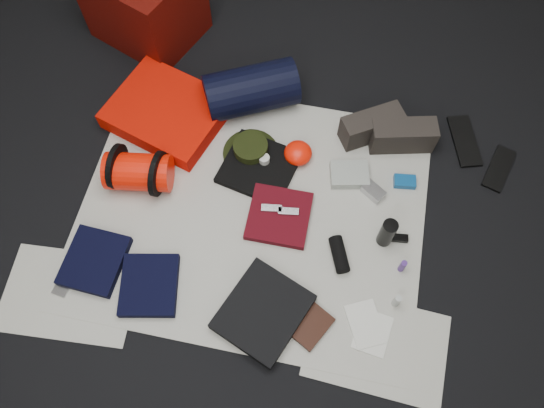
% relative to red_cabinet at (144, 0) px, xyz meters
% --- Properties ---
extents(floor, '(4.50, 4.50, 0.02)m').
position_rel_red_cabinet_xyz_m(floor, '(0.80, -0.99, -0.23)').
color(floor, black).
rests_on(floor, ground).
extents(newspaper_mat, '(1.60, 1.30, 0.01)m').
position_rel_red_cabinet_xyz_m(newspaper_mat, '(0.80, -0.99, -0.21)').
color(newspaper_mat, silver).
rests_on(newspaper_mat, floor).
extents(newspaper_sheet_front_left, '(0.61, 0.44, 0.00)m').
position_rel_red_cabinet_xyz_m(newspaper_sheet_front_left, '(0.10, -1.54, -0.22)').
color(newspaper_sheet_front_left, silver).
rests_on(newspaper_sheet_front_left, floor).
extents(newspaper_sheet_front_right, '(0.60, 0.43, 0.00)m').
position_rel_red_cabinet_xyz_m(newspaper_sheet_front_right, '(1.45, -1.49, -0.22)').
color(newspaper_sheet_front_right, silver).
rests_on(newspaper_sheet_front_right, floor).
extents(red_cabinet, '(0.65, 0.60, 0.43)m').
position_rel_red_cabinet_xyz_m(red_cabinet, '(0.00, 0.00, 0.00)').
color(red_cabinet, '#500A05').
rests_on(red_cabinet, floor).
extents(sleeping_pad, '(0.65, 0.59, 0.10)m').
position_rel_red_cabinet_xyz_m(sleeping_pad, '(0.26, -0.55, -0.16)').
color(sleeping_pad, red).
rests_on(sleeping_pad, newspaper_mat).
extents(stuff_sack, '(0.33, 0.22, 0.18)m').
position_rel_red_cabinet_xyz_m(stuff_sack, '(0.24, -0.93, -0.12)').
color(stuff_sack, '#F91704').
rests_on(stuff_sack, newspaper_mat).
extents(sack_strap_left, '(0.02, 0.22, 0.22)m').
position_rel_red_cabinet_xyz_m(sack_strap_left, '(0.14, -0.93, -0.10)').
color(sack_strap_left, black).
rests_on(sack_strap_left, newspaper_mat).
extents(sack_strap_right, '(0.03, 0.22, 0.22)m').
position_rel_red_cabinet_xyz_m(sack_strap_right, '(0.34, -0.93, -0.10)').
color(sack_strap_right, black).
rests_on(sack_strap_right, newspaper_mat).
extents(navy_duffel, '(0.52, 0.42, 0.24)m').
position_rel_red_cabinet_xyz_m(navy_duffel, '(0.66, -0.39, -0.09)').
color(navy_duffel, black).
rests_on(navy_duffel, newspaper_mat).
extents(boonie_brim, '(0.28, 0.28, 0.01)m').
position_rel_red_cabinet_xyz_m(boonie_brim, '(0.72, -0.68, -0.21)').
color(boonie_brim, black).
rests_on(boonie_brim, newspaper_mat).
extents(boonie_crown, '(0.17, 0.17, 0.07)m').
position_rel_red_cabinet_xyz_m(boonie_crown, '(0.72, -0.68, -0.17)').
color(boonie_crown, black).
rests_on(boonie_crown, boonie_brim).
extents(hiking_boot_left, '(0.32, 0.26, 0.15)m').
position_rel_red_cabinet_xyz_m(hiking_boot_left, '(1.28, -0.45, -0.14)').
color(hiking_boot_left, '#2C2622').
rests_on(hiking_boot_left, newspaper_mat).
extents(hiking_boot_right, '(0.33, 0.18, 0.16)m').
position_rel_red_cabinet_xyz_m(hiking_boot_right, '(1.44, -0.48, -0.13)').
color(hiking_boot_right, '#2C2622').
rests_on(hiking_boot_right, newspaper_mat).
extents(flip_flop_left, '(0.19, 0.32, 0.02)m').
position_rel_red_cabinet_xyz_m(flip_flop_left, '(1.76, -0.39, -0.21)').
color(flip_flop_left, black).
rests_on(flip_flop_left, floor).
extents(flip_flop_right, '(0.17, 0.27, 0.01)m').
position_rel_red_cabinet_xyz_m(flip_flop_right, '(1.93, -0.52, -0.21)').
color(flip_flop_right, black).
rests_on(flip_flop_right, floor).
extents(trousers_navy_a, '(0.27, 0.30, 0.04)m').
position_rel_red_cabinet_xyz_m(trousers_navy_a, '(0.16, -1.38, -0.19)').
color(trousers_navy_a, black).
rests_on(trousers_navy_a, newspaper_mat).
extents(trousers_navy_b, '(0.29, 0.32, 0.04)m').
position_rel_red_cabinet_xyz_m(trousers_navy_b, '(0.43, -1.43, -0.19)').
color(trousers_navy_b, black).
rests_on(trousers_navy_b, newspaper_mat).
extents(trousers_charcoal, '(0.43, 0.45, 0.06)m').
position_rel_red_cabinet_xyz_m(trousers_charcoal, '(0.95, -1.45, -0.18)').
color(trousers_charcoal, black).
rests_on(trousers_charcoal, newspaper_mat).
extents(black_tshirt, '(0.40, 0.38, 0.03)m').
position_rel_red_cabinet_xyz_m(black_tshirt, '(0.78, -0.76, -0.19)').
color(black_tshirt, black).
rests_on(black_tshirt, newspaper_mat).
extents(red_shirt, '(0.28, 0.28, 0.04)m').
position_rel_red_cabinet_xyz_m(red_shirt, '(0.93, -0.99, -0.19)').
color(red_shirt, '#4C0810').
rests_on(red_shirt, newspaper_mat).
extents(orange_stuff_sack, '(0.15, 0.15, 0.09)m').
position_rel_red_cabinet_xyz_m(orange_stuff_sack, '(0.95, -0.66, -0.17)').
color(orange_stuff_sack, '#F91704').
rests_on(orange_stuff_sack, newspaper_mat).
extents(first_aid_pouch, '(0.21, 0.17, 0.05)m').
position_rel_red_cabinet_xyz_m(first_aid_pouch, '(1.22, -0.71, -0.19)').
color(first_aid_pouch, gray).
rests_on(first_aid_pouch, newspaper_mat).
extents(water_bottle, '(0.08, 0.08, 0.17)m').
position_rel_red_cabinet_xyz_m(water_bottle, '(1.42, -1.01, -0.13)').
color(water_bottle, black).
rests_on(water_bottle, newspaper_mat).
extents(speaker, '(0.12, 0.18, 0.06)m').
position_rel_red_cabinet_xyz_m(speaker, '(1.23, -1.13, -0.18)').
color(speaker, black).
rests_on(speaker, newspaper_mat).
extents(compact_camera, '(0.12, 0.11, 0.04)m').
position_rel_red_cabinet_xyz_m(compact_camera, '(1.34, -0.78, -0.19)').
color(compact_camera, '#B0B1B5').
rests_on(compact_camera, newspaper_mat).
extents(cyan_case, '(0.11, 0.08, 0.03)m').
position_rel_red_cabinet_xyz_m(cyan_case, '(1.48, -0.69, -0.20)').
color(cyan_case, navy).
rests_on(cyan_case, newspaper_mat).
extents(toiletry_purple, '(0.03, 0.03, 0.08)m').
position_rel_red_cabinet_xyz_m(toiletry_purple, '(1.51, -1.13, -0.17)').
color(toiletry_purple, '#49267C').
rests_on(toiletry_purple, newspaper_mat).
extents(toiletry_clear, '(0.03, 0.03, 0.09)m').
position_rel_red_cabinet_xyz_m(toiletry_clear, '(1.50, -1.29, -0.17)').
color(toiletry_clear, '#A4A9A5').
rests_on(toiletry_clear, newspaper_mat).
extents(paperback_book, '(0.19, 0.21, 0.02)m').
position_rel_red_cabinet_xyz_m(paperback_book, '(1.16, -1.47, -0.20)').
color(paperback_book, black).
rests_on(paperback_book, newspaper_mat).
extents(map_booklet, '(0.20, 0.23, 0.01)m').
position_rel_red_cabinet_xyz_m(map_booklet, '(1.38, -1.41, -0.21)').
color(map_booklet, silver).
rests_on(map_booklet, newspaper_mat).
extents(map_printout, '(0.17, 0.20, 0.01)m').
position_rel_red_cabinet_xyz_m(map_printout, '(1.42, -1.44, -0.21)').
color(map_printout, silver).
rests_on(map_printout, newspaper_mat).
extents(sunglasses, '(0.09, 0.05, 0.02)m').
position_rel_red_cabinet_xyz_m(sunglasses, '(1.48, -0.99, -0.20)').
color(sunglasses, black).
rests_on(sunglasses, newspaper_mat).
extents(key_cluster, '(0.07, 0.07, 0.01)m').
position_rel_red_cabinet_xyz_m(key_cluster, '(0.06, -1.52, -0.21)').
color(key_cluster, '#B0B1B5').
rests_on(key_cluster, newspaper_mat).
extents(tape_roll, '(0.05, 0.05, 0.04)m').
position_rel_red_cabinet_xyz_m(tape_roll, '(0.80, -0.73, -0.16)').
color(tape_roll, beige).
rests_on(tape_roll, black_tshirt).
extents(energy_bar_a, '(0.10, 0.05, 0.01)m').
position_rel_red_cabinet_xyz_m(energy_bar_a, '(0.89, -0.97, -0.17)').
color(energy_bar_a, '#B0B1B5').
rests_on(energy_bar_a, red_shirt).
extents(energy_bar_b, '(0.10, 0.05, 0.01)m').
position_rel_red_cabinet_xyz_m(energy_bar_b, '(0.97, -0.97, -0.17)').
color(energy_bar_b, '#B0B1B5').
rests_on(energy_bar_b, red_shirt).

